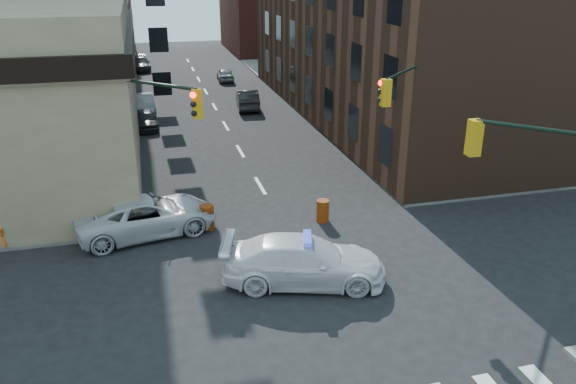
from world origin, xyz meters
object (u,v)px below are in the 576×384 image
police_car (304,261)px  pedestrian_a (31,192)px  barrel_bank (207,217)px  pedestrian_b (5,221)px  barrel_road (323,211)px  parked_car_enear (247,99)px  pickup (147,216)px  barricade_nw_a (61,208)px  parked_car_wnear (146,119)px  parked_car_wfar (144,103)px

police_car → pedestrian_a: (-10.46, 8.86, 0.24)m
police_car → barrel_bank: police_car is taller
pedestrian_b → barrel_road: pedestrian_b is taller
parked_car_enear → police_car: bearing=89.7°
pickup → parked_car_enear: bearing=-32.8°
pedestrian_b → barricade_nw_a: (1.96, 1.65, -0.35)m
pickup → barricade_nw_a: (-3.70, 2.20, -0.19)m
pickup → barrel_road: (7.63, -0.74, -0.32)m
parked_car_wnear → pedestrian_b: size_ratio=2.31×
pedestrian_a → police_car: bearing=-23.4°
parked_car_wnear → barrel_road: 19.18m
barrel_road → police_car: bearing=-115.3°
parked_car_wnear → parked_car_enear: size_ratio=0.82×
parked_car_wnear → barrel_bank: size_ratio=3.50×
police_car → parked_car_enear: (2.92, 26.44, -0.09)m
pedestrian_a → barrel_bank: bearing=-8.3°
parked_car_enear → pedestrian_b: (-13.96, -20.39, 0.21)m
parked_car_enear → barricade_nw_a: 22.26m
pickup → parked_car_wnear: pickup is taller
police_car → parked_car_wnear: (-5.08, 22.48, -0.20)m
parked_car_wnear → barricade_nw_a: parked_car_wnear is taller
barrel_bank → barricade_nw_a: size_ratio=0.85×
police_car → barricade_nw_a: police_car is taller
pedestrian_a → barrel_road: size_ratio=1.86×
barrel_road → pedestrian_b: bearing=174.4°
parked_car_enear → barrel_bank: bearing=80.8°
barrel_road → parked_car_wnear: bearing=112.5°
parked_car_wfar → barrel_bank: size_ratio=3.82×
pickup → barricade_nw_a: 4.31m
parked_car_enear → pedestrian_b: bearing=61.6°
pedestrian_a → barricade_nw_a: 1.86m
parked_car_wnear → barricade_nw_a: (-4.00, -14.78, -0.02)m
parked_car_enear → barrel_bank: 21.92m
barrel_bank → barricade_nw_a: bearing=158.9°
barrel_road → barricade_nw_a: bearing=165.5°
pickup → parked_car_enear: 22.53m
barricade_nw_a → pickup: bearing=-33.9°
pedestrian_a → parked_car_enear: bearing=69.6°
pedestrian_a → barrel_road: 13.37m
barrel_bank → barricade_nw_a: 6.67m
pedestrian_b → barrel_bank: pedestrian_b is taller
pickup → parked_car_wnear: (0.30, 16.98, -0.17)m
barrel_bank → pickup: bearing=175.5°
parked_car_wnear → parked_car_wfar: bearing=85.4°
pickup → pedestrian_a: size_ratio=3.14×
police_car → pedestrian_a: size_ratio=3.12×
police_car → barricade_nw_a: bearing=65.1°
police_car → pedestrian_b: bearing=76.7°
parked_car_wnear → pedestrian_b: 17.48m
pickup → pedestrian_b: pedestrian_b is taller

